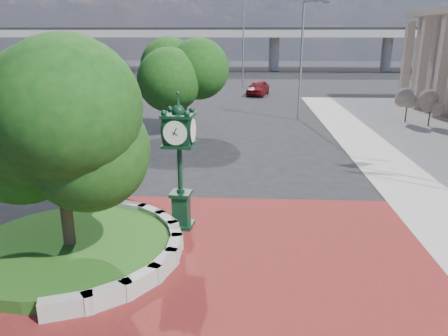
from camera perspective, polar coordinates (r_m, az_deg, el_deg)
ground at (r=13.43m, az=1.32°, el=-11.83°), size 200.00×200.00×0.00m
plaza at (r=12.55m, az=1.18°, el=-13.96°), size 12.00×12.00×0.04m
planter_wall at (r=13.64m, az=-10.31°, el=-10.36°), size 2.96×6.77×0.54m
grass_bed at (r=14.35m, az=-19.37°, el=-9.96°), size 6.10×6.10×0.40m
overpass at (r=81.74m, az=2.81°, el=17.16°), size 90.00×12.00×7.50m
tree_planter at (r=13.19m, az=-20.88°, el=3.85°), size 5.20×5.20×6.33m
tree_street at (r=30.23m, az=-5.27°, el=10.88°), size 4.40×4.40×5.45m
post_clock at (r=14.64m, az=-5.82°, el=1.44°), size 1.05×1.05×4.66m
parked_car at (r=48.82m, az=4.48°, el=10.39°), size 2.94×4.99×1.59m
street_lamp_near at (r=34.63m, az=10.44°, el=14.68°), size 1.89×0.88×8.82m
street_lamp_far at (r=56.47m, az=2.78°, el=16.54°), size 2.27×0.29×10.11m
shrub_mid at (r=35.07m, az=25.41°, el=7.46°), size 1.20×1.20×2.20m
shrub_far at (r=36.11m, az=22.84°, el=8.01°), size 1.20×1.20×2.20m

